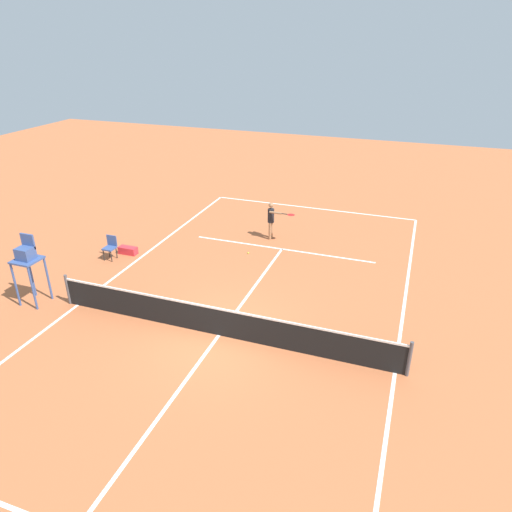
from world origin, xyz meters
The scene contains 8 objects.
ground_plane centered at (0.00, 0.00, 0.00)m, with size 60.00×60.00×0.00m, color #B76038.
court_lines centered at (0.00, 0.00, 0.00)m, with size 10.36×23.90×0.01m.
tennis_net centered at (0.00, 0.00, 0.50)m, with size 10.96×0.10×1.07m.
player_serving centered at (0.74, -7.43, 0.98)m, with size 1.25×0.58×1.65m.
tennis_ball centered at (1.17, -5.65, 0.03)m, with size 0.07×0.07×0.07m, color #CCE033.
umpire_chair centered at (6.56, 0.30, 1.61)m, with size 0.80×0.80×2.41m.
courtside_chair_mid centered at (6.17, -3.39, 0.53)m, with size 0.44×0.46×0.95m.
equipment_bag centered at (5.80, -3.99, 0.15)m, with size 0.76×0.32×0.30m, color red.
Camera 1 is at (-4.98, 10.63, 8.26)m, focal length 32.99 mm.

